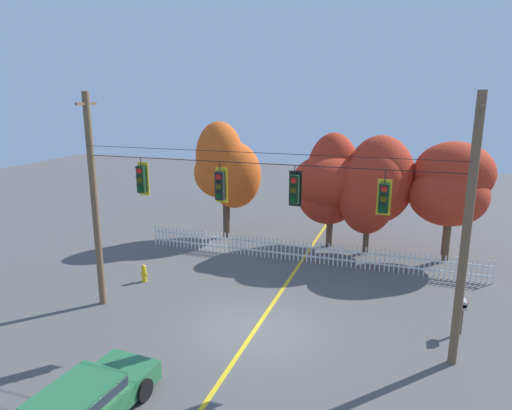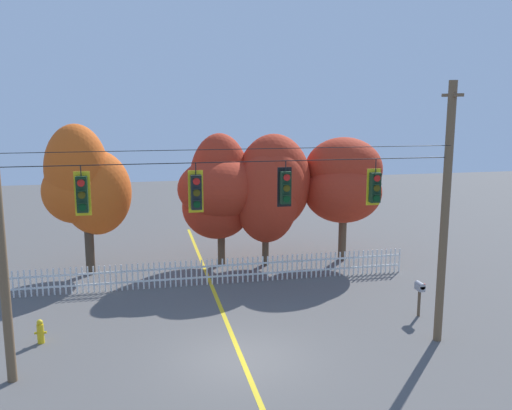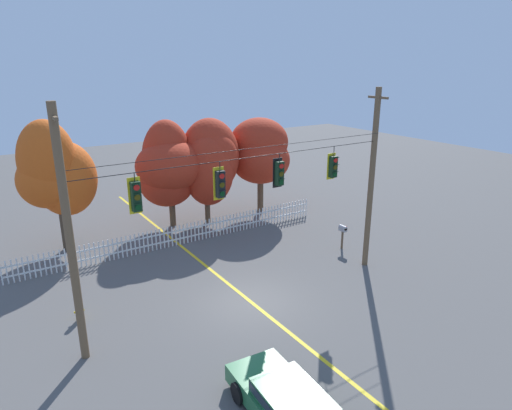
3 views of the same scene
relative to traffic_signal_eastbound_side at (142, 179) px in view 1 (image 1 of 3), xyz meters
name	(u,v)px [view 1 (image 1 of 3)]	position (x,y,z in m)	size (l,w,h in m)	color
ground	(256,329)	(4.42, -0.01, -5.28)	(80.00, 80.00, 0.00)	#565451
lane_centerline_stripe	(256,329)	(4.42, -0.01, -5.28)	(0.16, 36.00, 0.01)	gold
signal_support_span	(256,215)	(4.42, -0.01, -0.98)	(13.46, 1.10, 8.43)	brown
traffic_signal_eastbound_side	(142,179)	(0.00, 0.00, 0.00)	(0.43, 0.38, 1.41)	black
traffic_signal_northbound_secondary	(220,186)	(3.12, 0.00, -0.05)	(0.43, 0.38, 1.46)	black
traffic_signal_northbound_primary	(294,189)	(5.76, 0.00, 0.00)	(0.43, 0.38, 1.39)	black
traffic_signal_southbound_primary	(384,198)	(8.59, 0.00, -0.08)	(0.43, 0.38, 1.45)	black
white_picket_fence	(305,252)	(4.59, 7.23, -4.72)	(17.29, 0.06, 1.12)	white
autumn_maple_near_fence	(226,169)	(-0.85, 10.03, -1.18)	(3.91, 3.16, 6.85)	#473828
autumn_maple_mid	(330,184)	(5.26, 10.22, -1.71)	(4.06, 3.89, 6.33)	brown
autumn_oak_far_east	(376,184)	(7.70, 9.63, -1.49)	(3.81, 4.00, 6.30)	brown
autumn_maple_far_west	(450,184)	(11.26, 9.74, -1.25)	(4.00, 4.06, 6.09)	brown
parked_car	(80,406)	(1.80, -6.14, -4.68)	(2.13, 4.66, 1.15)	#286B3D
fire_hydrant	(144,273)	(-1.80, 2.47, -4.88)	(0.38, 0.22, 0.81)	gold
roadside_mailbox	(463,306)	(11.43, 2.04, -4.22)	(0.25, 0.44, 1.31)	brown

